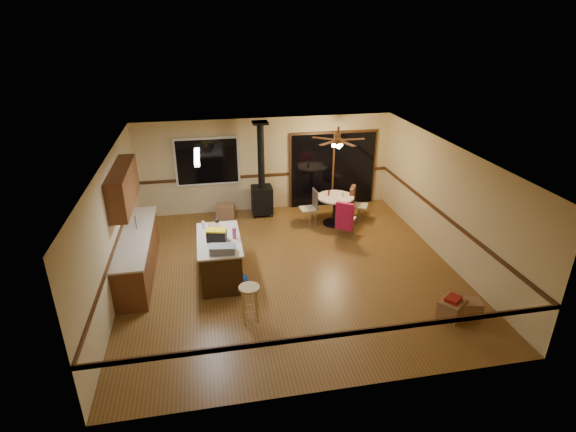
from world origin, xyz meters
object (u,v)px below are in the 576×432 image
object	(u,v)px
wood_stove	(262,190)
box_corner_a	(452,308)
chair_near	(345,216)
toolbox_grey	(223,249)
chair_left	(312,203)
box_under_window	(226,212)
chair_right	(353,200)
box_corner_b	(470,308)
toolbox_black	(217,236)
dining_table	(335,205)
blue_bucket	(242,282)
kitchen_island	(220,258)
bar_stool	(250,303)

from	to	relation	value
wood_stove	box_corner_a	bearing A→B (deg)	-62.11
wood_stove	chair_near	size ratio (longest dim) A/B	3.60
toolbox_grey	chair_left	xyz separation A→B (m)	(2.45, 2.84, -0.39)
wood_stove	chair_left	xyz separation A→B (m)	(1.20, -0.83, -0.14)
box_under_window	chair_right	bearing A→B (deg)	-12.75
wood_stove	box_corner_b	world-z (taller)	wood_stove
box_corner_a	toolbox_black	bearing A→B (deg)	152.91
dining_table	box_under_window	distance (m)	2.97
wood_stove	box_corner_b	size ratio (longest dim) A/B	6.72
blue_bucket	kitchen_island	bearing A→B (deg)	129.26
kitchen_island	toolbox_grey	distance (m)	0.81
kitchen_island	dining_table	bearing A→B (deg)	34.27
kitchen_island	box_corner_b	bearing A→B (deg)	-26.47
toolbox_grey	toolbox_black	xyz separation A→B (m)	(-0.09, 0.53, 0.03)
dining_table	chair_right	bearing A→B (deg)	13.86
kitchen_island	toolbox_black	bearing A→B (deg)	-113.62
toolbox_grey	blue_bucket	size ratio (longest dim) A/B	1.83
toolbox_grey	toolbox_black	size ratio (longest dim) A/B	1.26
box_corner_a	toolbox_grey	bearing A→B (deg)	158.69
kitchen_island	bar_stool	bearing A→B (deg)	-74.21
bar_stool	box_under_window	bearing A→B (deg)	91.99
toolbox_black	blue_bucket	size ratio (longest dim) A/B	1.46
bar_stool	chair_near	size ratio (longest dim) A/B	0.98
wood_stove	bar_stool	bearing A→B (deg)	-100.49
blue_bucket	chair_near	xyz separation A→B (m)	(2.70, 1.74, 0.49)
bar_stool	dining_table	xyz separation A→B (m)	(2.65, 3.68, 0.19)
wood_stove	dining_table	distance (m)	2.04
bar_stool	dining_table	size ratio (longest dim) A/B	0.72
box_corner_b	chair_right	bearing A→B (deg)	100.10
bar_stool	toolbox_black	bearing A→B (deg)	107.91
kitchen_island	wood_stove	world-z (taller)	wood_stove
chair_near	bar_stool	bearing A→B (deg)	-133.13
box_under_window	box_corner_b	size ratio (longest dim) A/B	1.27
toolbox_grey	dining_table	size ratio (longest dim) A/B	0.51
kitchen_island	chair_left	bearing A→B (deg)	41.55
toolbox_black	chair_right	bearing A→B (deg)	32.37
box_corner_b	toolbox_black	bearing A→B (deg)	154.59
dining_table	box_under_window	world-z (taller)	dining_table
dining_table	box_corner_b	size ratio (longest dim) A/B	2.56
dining_table	box_under_window	bearing A→B (deg)	162.43
chair_right	box_under_window	world-z (taller)	chair_right
toolbox_black	chair_near	size ratio (longest dim) A/B	0.55
toolbox_black	box_corner_a	size ratio (longest dim) A/B	0.85
chair_near	chair_left	bearing A→B (deg)	121.70
wood_stove	chair_left	world-z (taller)	wood_stove
chair_right	box_corner_a	bearing A→B (deg)	-84.37
chair_left	chair_right	xyz separation A→B (m)	(1.13, 0.02, 0.01)
kitchen_island	chair_right	world-z (taller)	chair_right
box_under_window	box_corner_b	xyz separation A→B (m)	(4.14, -5.20, -0.04)
wood_stove	toolbox_grey	distance (m)	3.88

